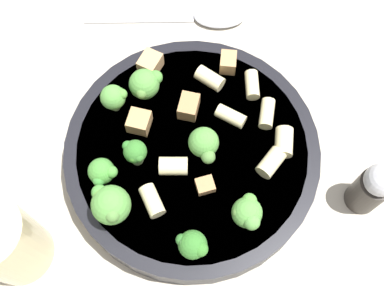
{
  "coord_description": "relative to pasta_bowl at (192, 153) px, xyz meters",
  "views": [
    {
      "loc": [
        0.17,
        0.04,
        0.46
      ],
      "look_at": [
        0.0,
        0.0,
        0.04
      ],
      "focal_mm": 45.0,
      "sensor_mm": 36.0,
      "label": 1
    }
  ],
  "objects": [
    {
      "name": "ground_plane",
      "position": [
        0.0,
        0.0,
        -0.02
      ],
      "size": [
        2.0,
        2.0,
        0.0
      ],
      "primitive_type": "plane",
      "color": "#BCB29E"
    },
    {
      "name": "pasta_bowl",
      "position": [
        0.0,
        0.0,
        0.0
      ],
      "size": [
        0.25,
        0.25,
        0.03
      ],
      "color": "black",
      "rests_on": "ground_plane"
    },
    {
      "name": "broccoli_floret_0",
      "position": [
        0.09,
        0.02,
        0.03
      ],
      "size": [
        0.03,
        0.03,
        0.03
      ],
      "color": "#84AD60",
      "rests_on": "pasta_bowl"
    },
    {
      "name": "broccoli_floret_1",
      "position": [
        0.03,
        -0.05,
        0.03
      ],
      "size": [
        0.02,
        0.02,
        0.03
      ],
      "color": "#9EC175",
      "rests_on": "pasta_bowl"
    },
    {
      "name": "broccoli_floret_2",
      "position": [
        0.0,
        0.01,
        0.03
      ],
      "size": [
        0.03,
        0.03,
        0.03
      ],
      "color": "#93B766",
      "rests_on": "pasta_bowl"
    },
    {
      "name": "broccoli_floret_3",
      "position": [
        0.06,
        0.06,
        0.03
      ],
      "size": [
        0.03,
        0.03,
        0.03
      ],
      "color": "#84AD60",
      "rests_on": "pasta_bowl"
    },
    {
      "name": "broccoli_floret_4",
      "position": [
        0.05,
        -0.07,
        0.03
      ],
      "size": [
        0.03,
        0.03,
        0.03
      ],
      "color": "#9EC175",
      "rests_on": "pasta_bowl"
    },
    {
      "name": "broccoli_floret_5",
      "position": [
        -0.05,
        -0.06,
        0.03
      ],
      "size": [
        0.03,
        0.03,
        0.04
      ],
      "color": "#93B766",
      "rests_on": "pasta_bowl"
    },
    {
      "name": "broccoli_floret_6",
      "position": [
        -0.02,
        -0.08,
        0.04
      ],
      "size": [
        0.02,
        0.03,
        0.03
      ],
      "color": "#9EC175",
      "rests_on": "pasta_bowl"
    },
    {
      "name": "broccoli_floret_7",
      "position": [
        0.08,
        -0.05,
        0.04
      ],
      "size": [
        0.04,
        0.04,
        0.04
      ],
      "color": "#93B766",
      "rests_on": "pasta_bowl"
    },
    {
      "name": "rigatoni_0",
      "position": [
        -0.0,
        0.08,
        0.02
      ],
      "size": [
        0.03,
        0.03,
        0.02
      ],
      "primitive_type": "cylinder",
      "rotation": [
        1.57,
        0.0,
        1.14
      ],
      "color": "beige",
      "rests_on": "pasta_bowl"
    },
    {
      "name": "rigatoni_1",
      "position": [
        -0.05,
        0.06,
        0.02
      ],
      "size": [
        0.03,
        0.02,
        0.01
      ],
      "primitive_type": "cylinder",
      "rotation": [
        1.57,
        0.0,
        1.64
      ],
      "color": "beige",
      "rests_on": "pasta_bowl"
    },
    {
      "name": "rigatoni_2",
      "position": [
        -0.02,
        0.08,
        0.02
      ],
      "size": [
        0.03,
        0.02,
        0.02
      ],
      "primitive_type": "cylinder",
      "rotation": [
        1.57,
        0.0,
        1.69
      ],
      "color": "beige",
      "rests_on": "pasta_bowl"
    },
    {
      "name": "rigatoni_3",
      "position": [
        -0.08,
        -0.0,
        0.02
      ],
      "size": [
        0.03,
        0.03,
        0.02
      ],
      "primitive_type": "cylinder",
      "rotation": [
        1.57,
        0.0,
        2.76
      ],
      "color": "beige",
      "rests_on": "pasta_bowl"
    },
    {
      "name": "rigatoni_4",
      "position": [
        -0.04,
        0.03,
        0.02
      ],
      "size": [
        0.02,
        0.03,
        0.01
      ],
      "primitive_type": "cylinder",
      "rotation": [
        1.57,
        0.0,
        2.87
      ],
      "color": "beige",
      "rests_on": "pasta_bowl"
    },
    {
      "name": "rigatoni_5",
      "position": [
        -0.08,
        0.04,
        0.02
      ],
      "size": [
        0.03,
        0.02,
        0.01
      ],
      "primitive_type": "cylinder",
      "rotation": [
        1.57,
        0.0,
        1.84
      ],
      "color": "beige",
      "rests_on": "pasta_bowl"
    },
    {
      "name": "rigatoni_6",
      "position": [
        0.06,
        -0.02,
        0.02
      ],
      "size": [
        0.03,
        0.03,
        0.02
      ],
      "primitive_type": "cylinder",
      "rotation": [
        1.57,
        0.0,
        2.25
      ],
      "color": "beige",
      "rests_on": "pasta_bowl"
    },
    {
      "name": "rigatoni_7",
      "position": [
        0.03,
        -0.01,
        0.02
      ],
      "size": [
        0.02,
        0.03,
        0.02
      ],
      "primitive_type": "cylinder",
      "rotation": [
        1.57,
        0.0,
        0.24
      ],
      "color": "beige",
      "rests_on": "pasta_bowl"
    },
    {
      "name": "chicken_chunk_0",
      "position": [
        -0.08,
        -0.06,
        0.02
      ],
      "size": [
        0.03,
        0.02,
        0.02
      ],
      "primitive_type": "cube",
      "rotation": [
        0.0,
        0.0,
        2.91
      ],
      "color": "tan",
      "rests_on": "pasta_bowl"
    },
    {
      "name": "chicken_chunk_1",
      "position": [
        -0.04,
        -0.01,
        0.02
      ],
      "size": [
        0.02,
        0.02,
        0.02
      ],
      "primitive_type": "cube",
      "rotation": [
        0.0,
        0.0,
        0.02
      ],
      "color": "#A87A4C",
      "rests_on": "pasta_bowl"
    },
    {
      "name": "chicken_chunk_2",
      "position": [
        -0.01,
        -0.06,
        0.02
      ],
      "size": [
        0.02,
        0.02,
        0.02
      ],
      "primitive_type": "cube",
      "rotation": [
        0.0,
        0.0,
        3.13
      ],
      "color": "tan",
      "rests_on": "pasta_bowl"
    },
    {
      "name": "chicken_chunk_3",
      "position": [
        -0.1,
        0.01,
        0.02
      ],
      "size": [
        0.02,
        0.02,
        0.02
      ],
      "primitive_type": "cube",
      "rotation": [
        0.0,
        0.0,
        0.14
      ],
      "color": "tan",
      "rests_on": "pasta_bowl"
    },
    {
      "name": "chicken_chunk_4",
      "position": [
        0.04,
        0.02,
        0.02
      ],
      "size": [
        0.02,
        0.02,
        0.01
      ],
      "primitive_type": "cube",
      "rotation": [
        0.0,
        0.0,
        2.09
      ],
      "color": "#A87A4C",
      "rests_on": "pasta_bowl"
    },
    {
      "name": "drinking_glass",
      "position": [
        0.13,
        -0.14,
        0.02
      ],
      "size": [
        0.06,
        0.06,
        0.1
      ],
      "color": "beige",
      "rests_on": "ground_plane"
    },
    {
      "name": "pepper_shaker",
      "position": [
        -0.0,
        0.17,
        0.02
      ],
      "size": [
        0.03,
        0.03,
        0.07
      ],
      "color": "#332D28",
      "rests_on": "ground_plane"
    },
    {
      "name": "spoon",
      "position": [
        -0.18,
        -0.04,
        -0.02
      ],
      "size": [
        0.07,
        0.19,
        0.01
      ],
      "color": "silver",
      "rests_on": "ground_plane"
    }
  ]
}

